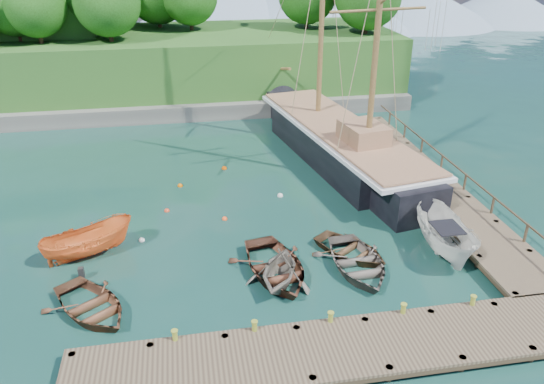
{
  "coord_description": "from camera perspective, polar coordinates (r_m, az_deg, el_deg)",
  "views": [
    {
      "loc": [
        -3.09,
        -20.83,
        14.29
      ],
      "look_at": [
        1.25,
        3.82,
        2.0
      ],
      "focal_mm": 35.0,
      "sensor_mm": 36.0,
      "label": 1
    }
  ],
  "objects": [
    {
      "name": "motorboat_orange",
      "position": [
        27.75,
        -18.94,
        -6.44
      ],
      "size": [
        4.82,
        3.38,
        1.75
      ],
      "primitive_type": "imported",
      "rotation": [
        0.0,
        0.0,
        1.99
      ],
      "color": "orange",
      "rests_on": "ground"
    },
    {
      "name": "bollard_1",
      "position": [
        21.36,
        -1.86,
        -15.87
      ],
      "size": [
        0.26,
        0.26,
        0.45
      ],
      "primitive_type": "cylinder",
      "color": "olive",
      "rests_on": "ground"
    },
    {
      "name": "mooring_buoy_0",
      "position": [
        28.23,
        -13.84,
        -5.12
      ],
      "size": [
        0.31,
        0.31,
        0.31
      ],
      "primitive_type": "sphere",
      "color": "white",
      "rests_on": "ground"
    },
    {
      "name": "rowboat_0",
      "position": [
        23.93,
        -18.77,
        -12.18
      ],
      "size": [
        5.1,
        5.4,
        0.91
      ],
      "primitive_type": "imported",
      "rotation": [
        0.0,
        0.0,
        0.62
      ],
      "color": "brown",
      "rests_on": "ground"
    },
    {
      "name": "headland",
      "position": [
        53.82,
        -21.08,
        15.13
      ],
      "size": [
        51.0,
        19.31,
        12.9
      ],
      "color": "#474744",
      "rests_on": "ground"
    },
    {
      "name": "rowboat_2",
      "position": [
        24.91,
        0.35,
        -8.86
      ],
      "size": [
        4.47,
        5.65,
        1.05
      ],
      "primitive_type": "imported",
      "rotation": [
        0.0,
        0.0,
        0.18
      ],
      "color": "#573121",
      "rests_on": "ground"
    },
    {
      "name": "mooring_buoy_2",
      "position": [
        29.49,
        -5.11,
        -2.95
      ],
      "size": [
        0.3,
        0.3,
        0.3
      ],
      "primitive_type": "sphere",
      "color": "#F54C19",
      "rests_on": "ground"
    },
    {
      "name": "rowboat_4",
      "position": [
        26.55,
        8.46,
        -6.74
      ],
      "size": [
        4.64,
        4.89,
        0.82
      ],
      "primitive_type": "imported",
      "rotation": [
        0.0,
        0.0,
        0.63
      ],
      "color": "#4D3420",
      "rests_on": "ground"
    },
    {
      "name": "dock_near",
      "position": [
        20.58,
        7.37,
        -16.46
      ],
      "size": [
        20.0,
        3.2,
        1.1
      ],
      "color": "#433428",
      "rests_on": "ground"
    },
    {
      "name": "bollard_0",
      "position": [
        21.27,
        -10.23,
        -16.58
      ],
      "size": [
        0.26,
        0.26,
        0.45
      ],
      "primitive_type": "cylinder",
      "color": "olive",
      "rests_on": "ground"
    },
    {
      "name": "bollard_2",
      "position": [
        21.86,
        6.22,
        -14.87
      ],
      "size": [
        0.26,
        0.26,
        0.45
      ],
      "primitive_type": "cylinder",
      "color": "olive",
      "rests_on": "ground"
    },
    {
      "name": "mooring_buoy_3",
      "position": [
        31.91,
        0.89,
        -0.46
      ],
      "size": [
        0.36,
        0.36,
        0.36
      ],
      "primitive_type": "sphere",
      "color": "silver",
      "rests_on": "ground"
    },
    {
      "name": "cabin_boat_white",
      "position": [
        27.82,
        17.94,
        -6.19
      ],
      "size": [
        2.53,
        5.59,
        2.09
      ],
      "primitive_type": "imported",
      "rotation": [
        0.0,
        0.0,
        -0.09
      ],
      "color": "silver",
      "rests_on": "ground"
    },
    {
      "name": "mooring_buoy_5",
      "position": [
        35.78,
        -5.15,
        2.5
      ],
      "size": [
        0.35,
        0.35,
        0.35
      ],
      "primitive_type": "sphere",
      "color": "#F95900",
      "rests_on": "ground"
    },
    {
      "name": "ground",
      "position": [
        25.45,
        -1.28,
        -8.02
      ],
      "size": [
        160.0,
        160.0,
        0.0
      ],
      "primitive_type": "plane",
      "color": "#193A2B",
      "rests_on": "ground"
    },
    {
      "name": "bollard_4",
      "position": [
        23.98,
        20.49,
        -12.41
      ],
      "size": [
        0.26,
        0.26,
        0.45
      ],
      "primitive_type": "cylinder",
      "color": "olive",
      "rests_on": "ground"
    },
    {
      "name": "schooner",
      "position": [
        36.88,
        7.31,
        4.9
      ],
      "size": [
        7.93,
        26.16,
        19.05
      ],
      "rotation": [
        0.0,
        0.0,
        0.18
      ],
      "color": "black",
      "rests_on": "ground"
    },
    {
      "name": "dock_east",
      "position": [
        34.35,
        16.14,
        1.27
      ],
      "size": [
        3.2,
        24.0,
        1.1
      ],
      "color": "#433428",
      "rests_on": "ground"
    },
    {
      "name": "distant_ridge",
      "position": [
        91.67,
        -5.63,
        19.81
      ],
      "size": [
        117.0,
        40.0,
        10.0
      ],
      "color": "#728CA5",
      "rests_on": "ground"
    },
    {
      "name": "bollard_3",
      "position": [
        22.74,
        13.73,
        -13.69
      ],
      "size": [
        0.26,
        0.26,
        0.45
      ],
      "primitive_type": "cylinder",
      "color": "olive",
      "rests_on": "ground"
    },
    {
      "name": "rowboat_3",
      "position": [
        25.55,
        9.11,
        -8.25
      ],
      "size": [
        3.69,
        4.98,
        0.99
      ],
      "primitive_type": "imported",
      "rotation": [
        0.0,
        0.0,
        0.06
      ],
      "color": "#574F48",
      "rests_on": "ground"
    },
    {
      "name": "mooring_buoy_1",
      "position": [
        30.8,
        -11.24,
        -2.04
      ],
      "size": [
        0.31,
        0.31,
        0.31
      ],
      "primitive_type": "sphere",
      "color": "red",
      "rests_on": "ground"
    },
    {
      "name": "mooring_buoy_4",
      "position": [
        33.65,
        -9.85,
        0.61
      ],
      "size": [
        0.33,
        0.33,
        0.33
      ],
      "primitive_type": "sphere",
      "color": "#DB6000",
      "rests_on": "ground"
    },
    {
      "name": "rowboat_1",
      "position": [
        24.3,
        0.76,
        -9.87
      ],
      "size": [
        4.09,
        4.35,
        1.83
      ],
      "primitive_type": "imported",
      "rotation": [
        0.0,
        0.0,
        -0.39
      ],
      "color": "slate",
      "rests_on": "ground"
    }
  ]
}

